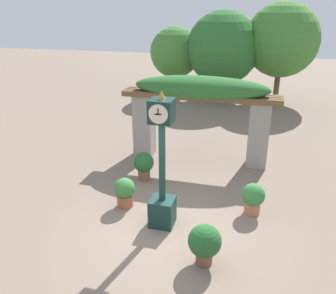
{
  "coord_description": "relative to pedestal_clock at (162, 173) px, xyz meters",
  "views": [
    {
      "loc": [
        1.82,
        -6.58,
        4.77
      ],
      "look_at": [
        -0.13,
        0.68,
        1.74
      ],
      "focal_mm": 38.0,
      "sensor_mm": 36.0,
      "label": 1
    }
  ],
  "objects": [
    {
      "name": "pedestal_clock",
      "position": [
        0.0,
        0.0,
        0.0
      ],
      "size": [
        0.55,
        0.55,
        3.17
      ],
      "color": "#14332D",
      "rests_on": "ground"
    },
    {
      "name": "pergola",
      "position": [
        0.13,
        3.91,
        0.67
      ],
      "size": [
        4.93,
        1.22,
        2.75
      ],
      "color": "gray",
      "rests_on": "ground"
    },
    {
      "name": "potted_plant_far_right",
      "position": [
        -1.13,
        0.52,
        -0.91
      ],
      "size": [
        0.53,
        0.53,
        0.77
      ],
      "color": "#9E563D",
      "rests_on": "ground"
    },
    {
      "name": "potted_plant_far_left",
      "position": [
        1.16,
        -1.09,
        -0.84
      ],
      "size": [
        0.66,
        0.66,
        0.85
      ],
      "color": "brown",
      "rests_on": "ground"
    },
    {
      "name": "ground_plane",
      "position": [
        0.13,
        -0.18,
        -1.33
      ],
      "size": [
        60.0,
        60.0,
        0.0
      ],
      "primitive_type": "plane",
      "color": "#7F6B5B"
    },
    {
      "name": "potted_plant_near_right",
      "position": [
        -1.13,
        2.04,
        -0.84
      ],
      "size": [
        0.58,
        0.58,
        0.84
      ],
      "color": "brown",
      "rests_on": "ground"
    },
    {
      "name": "tree_line",
      "position": [
        0.58,
        12.22,
        1.48
      ],
      "size": [
        8.58,
        4.1,
        4.94
      ],
      "color": "brown",
      "rests_on": "ground"
    },
    {
      "name": "potted_plant_near_left",
      "position": [
        1.99,
        1.01,
        -0.89
      ],
      "size": [
        0.57,
        0.57,
        0.79
      ],
      "color": "#B26B4C",
      "rests_on": "ground"
    }
  ]
}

